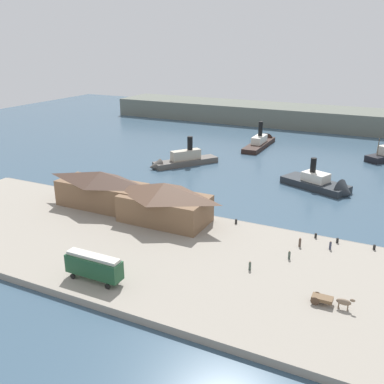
# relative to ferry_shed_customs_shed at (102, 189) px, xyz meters

# --- Properties ---
(ground_plane) EXTENTS (320.00, 320.00, 0.00)m
(ground_plane) POSITION_rel_ferry_shed_customs_shed_xyz_m (19.01, 9.52, -5.26)
(ground_plane) COLOR #385166
(quay_promenade) EXTENTS (110.00, 36.00, 1.20)m
(quay_promenade) POSITION_rel_ferry_shed_customs_shed_xyz_m (19.01, -12.48, -4.66)
(quay_promenade) COLOR gray
(quay_promenade) RESTS_ON ground
(seawall_edge) EXTENTS (110.00, 0.80, 1.00)m
(seawall_edge) POSITION_rel_ferry_shed_customs_shed_xyz_m (19.01, 5.92, -4.76)
(seawall_edge) COLOR slate
(seawall_edge) RESTS_ON ground
(ferry_shed_customs_shed) EXTENTS (20.11, 8.26, 8.00)m
(ferry_shed_customs_shed) POSITION_rel_ferry_shed_customs_shed_xyz_m (0.00, 0.00, 0.00)
(ferry_shed_customs_shed) COLOR brown
(ferry_shed_customs_shed) RESTS_ON quay_promenade
(ferry_shed_west_terminal) EXTENTS (17.78, 9.91, 8.09)m
(ferry_shed_west_terminal) POSITION_rel_ferry_shed_customs_shed_xyz_m (16.22, -0.95, 0.05)
(ferry_shed_west_terminal) COLOR brown
(ferry_shed_west_terminal) RESTS_ON quay_promenade
(street_tram) EXTENTS (9.29, 2.59, 4.29)m
(street_tram) POSITION_rel_ferry_shed_customs_shed_xyz_m (17.93, -25.61, -1.56)
(street_tram) COLOR #1E4C2D
(street_tram) RESTS_ON quay_promenade
(horse_cart) EXTENTS (5.72, 1.65, 1.87)m
(horse_cart) POSITION_rel_ferry_shed_customs_shed_xyz_m (51.22, -16.64, -3.14)
(horse_cart) COLOR brown
(horse_cart) RESTS_ON quay_promenade
(pedestrian_at_waters_edge) EXTENTS (0.39, 0.39, 1.58)m
(pedestrian_at_waters_edge) POSITION_rel_ferry_shed_customs_shed_xyz_m (38.11, -12.15, -3.34)
(pedestrian_at_waters_edge) COLOR #3D4C42
(pedestrian_at_waters_edge) RESTS_ON quay_promenade
(pedestrian_near_west_shed) EXTENTS (0.43, 0.43, 1.73)m
(pedestrian_near_west_shed) POSITION_rel_ferry_shed_customs_shed_xyz_m (43.33, -0.36, -3.27)
(pedestrian_near_west_shed) COLOR #4C3D33
(pedestrian_near_west_shed) RESTS_ON quay_promenade
(pedestrian_near_east_shed) EXTENTS (0.40, 0.40, 1.61)m
(pedestrian_near_east_shed) POSITION_rel_ferry_shed_customs_shed_xyz_m (48.36, 0.92, -3.32)
(pedestrian_near_east_shed) COLOR #33384C
(pedestrian_near_east_shed) RESTS_ON quay_promenade
(pedestrian_by_tram) EXTENTS (0.39, 0.39, 1.56)m
(pedestrian_by_tram) POSITION_rel_ferry_shed_customs_shed_xyz_m (42.82, -5.79, -3.35)
(pedestrian_by_tram) COLOR #3D4C42
(pedestrian_by_tram) RESTS_ON quay_promenade
(mooring_post_east) EXTENTS (0.44, 0.44, 0.90)m
(mooring_post_east) POSITION_rel_ferry_shed_customs_shed_xyz_m (45.17, 4.46, -3.61)
(mooring_post_east) COLOR black
(mooring_post_east) RESTS_ON quay_promenade
(mooring_post_west) EXTENTS (0.44, 0.44, 0.90)m
(mooring_post_west) POSITION_rel_ferry_shed_customs_shed_xyz_m (55.31, 4.17, -3.61)
(mooring_post_west) COLOR black
(mooring_post_west) RESTS_ON quay_promenade
(mooring_post_center_west) EXTENTS (0.44, 0.44, 0.90)m
(mooring_post_center_west) POSITION_rel_ferry_shed_customs_shed_xyz_m (29.58, 4.17, -3.61)
(mooring_post_center_west) COLOR black
(mooring_post_center_west) RESTS_ON quay_promenade
(mooring_post_center_east) EXTENTS (0.44, 0.44, 0.90)m
(mooring_post_center_east) POSITION_rel_ferry_shed_customs_shed_xyz_m (49.10, 4.11, -3.61)
(mooring_post_center_east) COLOR black
(mooring_post_center_east) RESTS_ON quay_promenade
(ferry_moored_east) EXTENTS (16.37, 20.33, 9.78)m
(ferry_moored_east) POSITION_rel_ferry_shed_customs_shed_xyz_m (-1.91, 39.77, -3.70)
(ferry_moored_east) COLOR #514C47
(ferry_moored_east) RESTS_ON ground
(ferry_approaching_east) EXTENTS (5.36, 25.08, 10.46)m
(ferry_approaching_east) POSITION_rel_ferry_shed_customs_shed_xyz_m (12.08, 75.93, -3.92)
(ferry_approaching_east) COLOR black
(ferry_approaching_east) RESTS_ON ground
(ferry_near_quay) EXTENTS (19.62, 13.04, 9.77)m
(ferry_near_quay) POSITION_rel_ferry_shed_customs_shed_xyz_m (40.90, 36.05, -3.96)
(ferry_near_quay) COLOR #23282D
(ferry_near_quay) RESTS_ON ground
(far_headland) EXTENTS (180.00, 24.00, 8.00)m
(far_headland) POSITION_rel_ferry_shed_customs_shed_xyz_m (19.01, 119.52, -1.26)
(far_headland) COLOR #60665B
(far_headland) RESTS_ON ground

